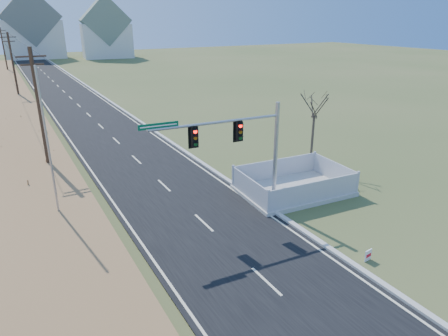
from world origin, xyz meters
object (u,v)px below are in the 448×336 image
traffic_signal_mast (248,148)px  flagpole (52,171)px  bare_tree (315,103)px  fence_enclosure (293,188)px  open_sign (368,255)px

traffic_signal_mast → flagpole: (-9.68, 3.06, -0.55)m
bare_tree → traffic_signal_mast: bearing=-153.4°
fence_enclosure → bare_tree: bare_tree is taller
fence_enclosure → flagpole: bearing=175.8°
bare_tree → open_sign: bearing=-118.7°
flagpole → bare_tree: 18.23m
traffic_signal_mast → fence_enclosure: traffic_signal_mast is taller
fence_enclosure → bare_tree: size_ratio=1.18×
flagpole → bare_tree: size_ratio=1.43×
traffic_signal_mast → fence_enclosure: (4.32, 1.11, -3.70)m
bare_tree → fence_enclosure: bearing=-142.9°
traffic_signal_mast → bare_tree: bearing=30.1°
open_sign → flagpole: (-12.09, 9.88, 3.16)m
flagpole → bare_tree: bearing=3.7°
open_sign → traffic_signal_mast: bearing=102.0°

